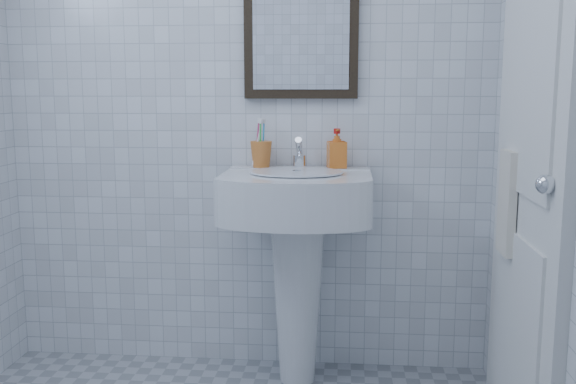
# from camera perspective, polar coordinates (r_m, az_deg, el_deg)

# --- Properties ---
(wall_back) EXTENTS (2.20, 0.02, 2.50)m
(wall_back) POSITION_cam_1_polar(r_m,az_deg,el_deg) (2.91, -3.79, 8.49)
(wall_back) COLOR silver
(wall_back) RESTS_ON ground
(washbasin) EXTENTS (0.62, 0.45, 0.95)m
(washbasin) POSITION_cam_1_polar(r_m,az_deg,el_deg) (2.75, 0.82, -4.44)
(washbasin) COLOR white
(washbasin) RESTS_ON ground
(faucet) EXTENTS (0.06, 0.12, 0.14)m
(faucet) POSITION_cam_1_polar(r_m,az_deg,el_deg) (2.80, 1.02, 3.26)
(faucet) COLOR silver
(faucet) RESTS_ON washbasin
(toothbrush_cup) EXTENTS (0.10, 0.10, 0.11)m
(toothbrush_cup) POSITION_cam_1_polar(r_m,az_deg,el_deg) (2.83, -2.40, 3.37)
(toothbrush_cup) COLOR #C76B2A
(toothbrush_cup) RESTS_ON washbasin
(soap_dispenser) EXTENTS (0.09, 0.09, 0.17)m
(soap_dispenser) POSITION_cam_1_polar(r_m,az_deg,el_deg) (2.81, 4.36, 3.89)
(soap_dispenser) COLOR #D24714
(soap_dispenser) RESTS_ON washbasin
(wall_mirror) EXTENTS (0.50, 0.04, 0.62)m
(wall_mirror) POSITION_cam_1_polar(r_m,az_deg,el_deg) (2.88, 1.17, 14.48)
(wall_mirror) COLOR black
(wall_mirror) RESTS_ON wall_back
(bathroom_door) EXTENTS (0.04, 0.80, 2.00)m
(bathroom_door) POSITION_cam_1_polar(r_m,az_deg,el_deg) (2.33, 20.78, 1.67)
(bathroom_door) COLOR silver
(bathroom_door) RESTS_ON ground
(towel_ring) EXTENTS (0.01, 0.18, 0.18)m
(towel_ring) POSITION_cam_1_polar(r_m,az_deg,el_deg) (2.45, 19.56, 3.24)
(towel_ring) COLOR silver
(towel_ring) RESTS_ON wall_right
(hand_towel) EXTENTS (0.03, 0.16, 0.38)m
(hand_towel) POSITION_cam_1_polar(r_m,az_deg,el_deg) (2.47, 18.89, -0.91)
(hand_towel) COLOR white
(hand_towel) RESTS_ON towel_ring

